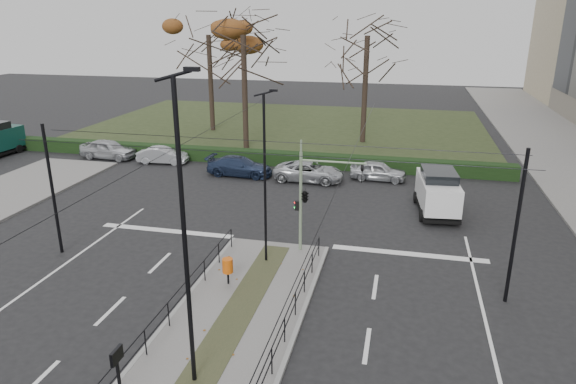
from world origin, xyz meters
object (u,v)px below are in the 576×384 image
Objects in this scene: info_panel at (117,363)px; bare_tree_near at (243,44)px; parked_car_second at (163,155)px; parked_car_third at (240,166)px; rust_tree at (208,35)px; parked_car_fifth at (378,171)px; traffic_light at (307,195)px; white_van at (438,191)px; parked_car_fourth at (309,172)px; streetlamp_median_near at (185,237)px; bare_tree_center at (367,44)px; streetlamp_median_far at (265,178)px; litter_bin at (228,266)px; parked_car_first at (108,149)px.

bare_tree_near reaches higher than info_panel.
parked_car_third reaches higher than parked_car_second.
parked_car_fifth is at bearing -36.92° from rust_tree.
traffic_light is 0.98× the size of white_van.
parked_car_fourth is at bearing -105.11° from parked_car_second.
parked_car_second is at bearing 118.09° from streetlamp_median_near.
streetlamp_median_near is 28.90m from bare_tree_near.
traffic_light is 18.43m from parked_car_second.
bare_tree_center reaches higher than parked_car_fourth.
streetlamp_median_near is 1.97× the size of parked_car_fourth.
traffic_light is 0.40× the size of bare_tree_center.
info_panel is at bearing -104.51° from traffic_light.
streetlamp_median_far reaches higher than parked_car_fifth.
parked_car_fourth is 0.39× the size of bare_tree_near.
bare_tree_center is at bearing 83.55° from litter_bin.
streetlamp_median_near reaches higher than streetlamp_median_far.
parked_car_first is 0.37× the size of bare_tree_center.
bare_tree_near is (-5.71, 29.36, 6.66)m from info_panel.
rust_tree reaches higher than streetlamp_median_far.
parked_car_first reaches higher than parked_car_fourth.
rust_tree is at bearing 173.16° from bare_tree_center.
parked_car_first reaches higher than parked_car_third.
litter_bin is 6.92m from streetlamp_median_near.
streetlamp_median_far is at bearing 81.76° from info_panel.
parked_car_fifth is at bearing -88.93° from parked_car_first.
info_panel is 0.45× the size of parked_car_first.
litter_bin is 31.28m from rust_tree.
traffic_light is at bearing -60.37° from rust_tree.
streetlamp_median_far is at bearing -64.41° from rust_tree.
parked_car_first is at bearing 144.20° from traffic_light.
parked_car_fourth is at bearing 92.06° from streetlamp_median_far.
rust_tree is (-13.79, 24.24, 5.95)m from traffic_light.
streetlamp_median_far is at bearing -94.85° from bare_tree_center.
white_van is (12.78, -4.27, 0.61)m from parked_car_third.
parked_car_third is 9.33m from parked_car_fifth.
parked_car_fourth reaches higher than litter_bin.
white_van is at bearing -100.95° from parked_car_first.
parked_car_third is 0.39× the size of rust_tree.
parked_car_third is at bearing -62.13° from rust_tree.
white_van reaches higher than parked_car_third.
bare_tree_near is (5.20, -5.99, -0.44)m from rust_tree.
info_panel is at bearing -131.66° from streetlamp_median_near.
info_panel is at bearing -98.24° from streetlamp_median_far.
litter_bin is at bearing 99.60° from streetlamp_median_near.
bare_tree_center reaches higher than parked_car_third.
streetlamp_median_near is 36.17m from rust_tree.
streetlamp_median_near is at bearing -157.93° from parked_car_second.
parked_car_second is (-13.26, 12.60, -2.21)m from traffic_light.
info_panel reaches higher than parked_car_fifth.
bare_tree_center is 3.15× the size of parked_car_fifth.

